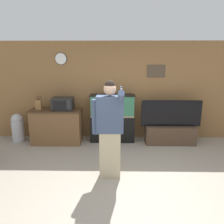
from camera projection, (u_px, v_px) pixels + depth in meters
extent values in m
plane|color=gray|center=(130.00, 188.00, 3.77)|extent=(18.00, 18.00, 0.00)
cube|color=olive|center=(125.00, 91.00, 5.88)|extent=(10.00, 0.06, 2.60)
cube|color=#4C3D2D|center=(156.00, 71.00, 5.70)|extent=(0.47, 0.02, 0.32)
cylinder|color=white|center=(61.00, 59.00, 5.66)|extent=(0.29, 0.03, 0.29)
cylinder|color=black|center=(61.00, 59.00, 5.66)|extent=(0.31, 0.01, 0.31)
cube|color=brown|center=(57.00, 127.00, 5.65)|extent=(1.25, 0.50, 0.87)
cube|color=#3D2A19|center=(56.00, 110.00, 5.54)|extent=(1.29, 0.54, 0.03)
cube|color=black|center=(63.00, 103.00, 5.53)|extent=(0.52, 0.38, 0.30)
cube|color=black|center=(59.00, 105.00, 5.34)|extent=(0.32, 0.01, 0.21)
cube|color=#2D2D33|center=(69.00, 105.00, 5.34)|extent=(0.05, 0.01, 0.24)
cube|color=brown|center=(39.00, 105.00, 5.48)|extent=(0.14, 0.11, 0.25)
cylinder|color=brown|center=(36.00, 99.00, 5.45)|extent=(0.02, 0.02, 0.07)
cylinder|color=brown|center=(37.00, 98.00, 5.45)|extent=(0.02, 0.02, 0.08)
cylinder|color=brown|center=(38.00, 98.00, 5.44)|extent=(0.02, 0.02, 0.11)
cylinder|color=brown|center=(39.00, 98.00, 5.45)|extent=(0.02, 0.02, 0.09)
cylinder|color=brown|center=(40.00, 98.00, 5.44)|extent=(0.02, 0.02, 0.10)
cylinder|color=brown|center=(37.00, 97.00, 5.49)|extent=(0.02, 0.02, 0.11)
cylinder|color=brown|center=(38.00, 98.00, 5.49)|extent=(0.02, 0.02, 0.09)
cylinder|color=brown|center=(39.00, 98.00, 5.49)|extent=(0.02, 0.02, 0.10)
cylinder|color=brown|center=(40.00, 98.00, 5.49)|extent=(0.02, 0.02, 0.08)
cylinder|color=brown|center=(41.00, 98.00, 5.49)|extent=(0.02, 0.02, 0.10)
cube|color=black|center=(112.00, 129.00, 5.81)|extent=(1.15, 0.35, 0.69)
cube|color=#937F5B|center=(112.00, 115.00, 5.72)|extent=(1.12, 0.34, 0.04)
cube|color=#2D6B4C|center=(112.00, 105.00, 5.65)|extent=(1.11, 0.34, 0.55)
cube|color=black|center=(112.00, 95.00, 5.59)|extent=(1.15, 0.35, 0.03)
cube|color=#4C3828|center=(170.00, 135.00, 5.66)|extent=(1.27, 0.40, 0.48)
cube|color=black|center=(171.00, 114.00, 5.52)|extent=(1.50, 0.05, 0.65)
cube|color=black|center=(171.00, 113.00, 5.55)|extent=(1.53, 0.01, 0.68)
cube|color=#BCAD89|center=(110.00, 154.00, 4.07)|extent=(0.38, 0.21, 0.88)
cube|color=#3D4C6B|center=(110.00, 114.00, 3.87)|extent=(0.48, 0.23, 0.66)
sphere|color=tan|center=(110.00, 89.00, 3.76)|extent=(0.22, 0.22, 0.22)
sphere|color=black|center=(110.00, 86.00, 3.75)|extent=(0.18, 0.18, 0.18)
cylinder|color=#3D4C6B|center=(95.00, 117.00, 3.89)|extent=(0.12, 0.12, 0.63)
cylinder|color=#3D4C6B|center=(121.00, 97.00, 3.65)|extent=(0.11, 0.35, 0.29)
cylinder|color=white|center=(121.00, 91.00, 3.60)|extent=(0.02, 0.06, 0.11)
cylinder|color=#2856B2|center=(121.00, 88.00, 3.57)|extent=(0.02, 0.03, 0.05)
cylinder|color=#B7B7BC|center=(18.00, 131.00, 5.82)|extent=(0.32, 0.32, 0.56)
sphere|color=#ADADB2|center=(17.00, 119.00, 5.74)|extent=(0.31, 0.31, 0.31)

